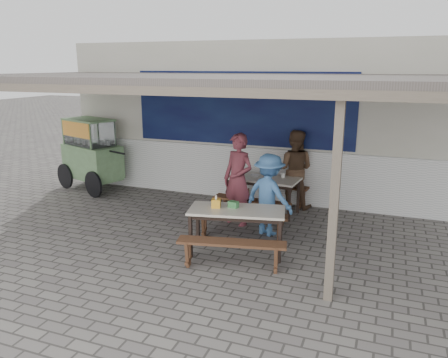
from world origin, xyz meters
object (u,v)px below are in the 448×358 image
bench_right_wall (241,220)px  patron_wall_side (294,169)px  bench_left_street (251,205)px  patron_street_side (238,180)px  table_left (263,181)px  patron_right_table (269,195)px  donation_box (233,204)px  tissue_box (216,203)px  condiment_bowl (255,176)px  vendor_cart (91,152)px  bench_right_street (231,248)px  table_right (237,214)px  condiment_jar (283,175)px  bench_left_wall (273,189)px

bench_right_wall → patron_wall_side: size_ratio=0.98×
bench_left_street → patron_street_side: (-0.21, -0.19, 0.54)m
table_left → patron_right_table: (0.42, -1.13, 0.07)m
donation_box → patron_right_table: bearing=69.8°
tissue_box → condiment_bowl: (0.01, 2.13, -0.05)m
bench_right_wall → vendor_cart: 4.81m
bench_right_street → tissue_box: 0.87m
bench_right_wall → patron_street_side: bearing=101.4°
patron_right_table → tissue_box: 1.19m
vendor_cart → donation_box: 5.03m
table_right → condiment_jar: condiment_jar is taller
tissue_box → bench_right_wall: bearing=71.0°
condiment_jar → tissue_box: bearing=-103.6°
bench_left_wall → bench_right_street: same height
patron_right_table → condiment_bowl: 1.26m
table_left → condiment_jar: size_ratio=16.97×
table_left → patron_wall_side: bearing=53.5°
tissue_box → patron_street_side: bearing=93.6°
table_left → donation_box: donation_box is taller
bench_right_street → patron_right_table: bearing=73.2°
bench_right_street → vendor_cart: bearing=136.1°
patron_street_side → bench_left_street: bearing=63.2°
patron_wall_side → donation_box: bearing=80.8°
patron_right_table → condiment_jar: bearing=-65.5°
bench_left_street → condiment_bowl: 0.75m
patron_street_side → patron_right_table: bearing=-3.3°
bench_right_street → donation_box: (-0.21, 0.66, 0.46)m
condiment_bowl → patron_wall_side: bearing=41.0°
patron_street_side → donation_box: patron_street_side is taller
table_left → tissue_box: (-0.18, -2.15, 0.15)m
bench_left_street → vendor_cart: 4.47m
table_right → patron_wall_side: (0.35, 2.69, 0.17)m
bench_right_street → tissue_box: tissue_box is taller
bench_right_wall → table_left: bearing=79.4°
bench_left_wall → bench_left_street: bearing=-90.0°
table_right → bench_right_wall: size_ratio=0.99×
bench_right_wall → donation_box: bearing=-97.1°
donation_box → condiment_jar: (0.30, 2.22, -0.01)m
bench_left_wall → condiment_jar: bearing=-50.1°
bench_left_wall → table_left: bearing=-90.0°
vendor_cart → tissue_box: size_ratio=15.95×
bench_left_street → condiment_jar: bearing=66.5°
bench_right_wall → donation_box: 0.71m
tissue_box → bench_left_street: bearing=85.3°
bench_right_wall → condiment_bowl: size_ratio=8.68×
patron_right_table → bench_right_wall: bearing=67.9°
tissue_box → condiment_bowl: 2.13m
patron_right_table → tissue_box: size_ratio=10.64×
bench_right_street → table_left: bearing=84.1°
table_right → tissue_box: 0.38m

